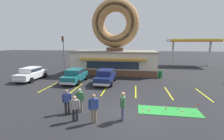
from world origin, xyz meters
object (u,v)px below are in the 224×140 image
object	(u,v)px
golf_ball	(163,111)
car_teal	(75,75)
pedestrian_leather_jacket_man	(94,107)
trash_bin	(160,74)
pedestrian_hooded_kid	(123,105)
pedestrian_beanie_man	(75,107)
traffic_light_pole	(63,48)
car_white	(32,73)
putting_flag_pin	(198,106)
car_navy	(106,76)
pedestrian_clipboard_woman	(80,99)
pedestrian_blue_sweater_man	(67,100)

from	to	relation	value
golf_ball	car_teal	bearing A→B (deg)	144.08
pedestrian_leather_jacket_man	trash_bin	distance (m)	13.49
pedestrian_hooded_kid	pedestrian_beanie_man	distance (m)	2.80
pedestrian_hooded_kid	traffic_light_pole	xyz separation A→B (m)	(-12.43, 17.73, 2.73)
car_white	pedestrian_leather_jacket_man	world-z (taller)	pedestrian_leather_jacket_man
putting_flag_pin	traffic_light_pole	world-z (taller)	traffic_light_pole
putting_flag_pin	car_white	distance (m)	17.96
golf_ball	car_navy	bearing A→B (deg)	128.82
car_teal	golf_ball	bearing A→B (deg)	-35.92
golf_ball	pedestrian_clipboard_woman	distance (m)	5.64
pedestrian_blue_sweater_man	pedestrian_clipboard_woman	world-z (taller)	pedestrian_clipboard_woman
pedestrian_clipboard_woman	traffic_light_pole	distance (m)	19.73
pedestrian_leather_jacket_man	pedestrian_clipboard_woman	distance (m)	1.75
car_teal	pedestrian_leather_jacket_man	distance (m)	9.65
golf_ball	pedestrian_leather_jacket_man	distance (m)	4.80
putting_flag_pin	car_navy	xyz separation A→B (m)	(-7.41, 6.29, 0.43)
car_white	pedestrian_beanie_man	bearing A→B (deg)	-43.10
car_navy	pedestrian_leather_jacket_man	xyz separation A→B (m)	(1.00, -8.59, 0.09)
pedestrian_leather_jacket_man	pedestrian_beanie_man	bearing A→B (deg)	178.97
golf_ball	pedestrian_clipboard_woman	size ratio (longest dim) A/B	0.03
car_teal	pedestrian_beanie_man	size ratio (longest dim) A/B	2.95
pedestrian_blue_sweater_man	pedestrian_hooded_kid	bearing A→B (deg)	-5.92
pedestrian_leather_jacket_man	pedestrian_beanie_man	world-z (taller)	pedestrian_leather_jacket_man
car_white	pedestrian_beanie_man	world-z (taller)	car_white
putting_flag_pin	pedestrian_blue_sweater_man	size ratio (longest dim) A/B	0.34
pedestrian_clipboard_woman	golf_ball	bearing A→B (deg)	9.36
car_teal	car_navy	bearing A→B (deg)	1.71
pedestrian_clipboard_woman	pedestrian_blue_sweater_man	bearing A→B (deg)	-158.50
putting_flag_pin	traffic_light_pole	bearing A→B (deg)	137.19
pedestrian_beanie_man	trash_bin	size ratio (longest dim) A/B	1.59
car_teal	traffic_light_pole	world-z (taller)	traffic_light_pole
pedestrian_clipboard_woman	pedestrian_beanie_man	bearing A→B (deg)	-82.87
pedestrian_leather_jacket_man	putting_flag_pin	bearing A→B (deg)	19.77
golf_ball	car_teal	distance (m)	10.91
car_navy	car_white	xyz separation A→B (m)	(-9.38, 0.09, 0.00)
car_white	pedestrian_leather_jacket_man	bearing A→B (deg)	-39.88
car_navy	pedestrian_hooded_kid	size ratio (longest dim) A/B	2.62
putting_flag_pin	pedestrian_leather_jacket_man	size ratio (longest dim) A/B	0.32
trash_bin	pedestrian_leather_jacket_man	bearing A→B (deg)	-114.28
pedestrian_hooded_kid	pedestrian_beanie_man	world-z (taller)	pedestrian_hooded_kid
golf_ball	traffic_light_pole	distance (m)	22.35
car_teal	pedestrian_hooded_kid	xyz separation A→B (m)	(6.22, -7.97, 0.10)
car_white	pedestrian_blue_sweater_man	world-z (taller)	pedestrian_blue_sweater_man
golf_ball	car_white	world-z (taller)	car_white
golf_ball	pedestrian_hooded_kid	bearing A→B (deg)	-148.58
traffic_light_pole	trash_bin	bearing A→B (deg)	-20.01
pedestrian_blue_sweater_man	pedestrian_beanie_man	distance (m)	1.26
pedestrian_hooded_kid	pedestrian_leather_jacket_man	bearing A→B (deg)	-162.33
pedestrian_clipboard_woman	pedestrian_beanie_man	world-z (taller)	pedestrian_clipboard_woman
pedestrian_blue_sweater_man	pedestrian_hooded_kid	world-z (taller)	pedestrian_hooded_kid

